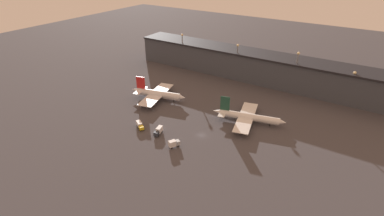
{
  "coord_description": "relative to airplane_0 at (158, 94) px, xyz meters",
  "views": [
    {
      "loc": [
        65.31,
        -110.38,
        83.77
      ],
      "look_at": [
        -13.97,
        12.78,
        6.0
      ],
      "focal_mm": 28.0,
      "sensor_mm": 36.0,
      "label": 1
    }
  ],
  "objects": [
    {
      "name": "service_vehicle_2",
      "position": [
        25.28,
        -31.29,
        -1.8
      ],
      "size": [
        3.76,
        7.18,
        3.46
      ],
      "rotation": [
        0.0,
        0.0,
        -1.34
      ],
      "color": "#282D38",
      "rests_on": "ground"
    },
    {
      "name": "ground",
      "position": [
        44.39,
        -20.45,
        -3.73
      ],
      "size": [
        600.0,
        600.0,
        0.0
      ],
      "primitive_type": "plane",
      "color": "#423F44"
    },
    {
      "name": "lamp_post_1",
      "position": [
        26.66,
        56.7,
        12.81
      ],
      "size": [
        1.8,
        1.8,
        26.15
      ],
      "color": "slate",
      "rests_on": "ground"
    },
    {
      "name": "lamp_post_3",
      "position": [
        101.1,
        56.7,
        10.24
      ],
      "size": [
        1.8,
        1.8,
        21.52
      ],
      "color": "slate",
      "rests_on": "ground"
    },
    {
      "name": "lamp_post_2",
      "position": [
        67.85,
        56.7,
        13.56
      ],
      "size": [
        1.8,
        1.8,
        27.53
      ],
      "color": "slate",
      "rests_on": "ground"
    },
    {
      "name": "lamp_post_0",
      "position": [
        -19.98,
        56.7,
        13.27
      ],
      "size": [
        1.8,
        1.8,
        26.99
      ],
      "color": "slate",
      "rests_on": "ground"
    },
    {
      "name": "terminal_building",
      "position": [
        44.39,
        64.17,
        6.33
      ],
      "size": [
        201.24,
        22.02,
        20.0
      ],
      "color": "#3D424C",
      "rests_on": "ground"
    },
    {
      "name": "service_vehicle_0",
      "position": [
        13.15,
        -31.89,
        -2.03
      ],
      "size": [
        7.6,
        5.95,
        2.97
      ],
      "rotation": [
        0.0,
        0.0,
        -0.56
      ],
      "color": "gold",
      "rests_on": "ground"
    },
    {
      "name": "service_vehicle_1",
      "position": [
        38.52,
        -36.33,
        -1.74
      ],
      "size": [
        4.61,
        5.9,
        3.64
      ],
      "rotation": [
        0.0,
        0.0,
        1.09
      ],
      "color": "#9EA3A8",
      "rests_on": "ground"
    },
    {
      "name": "airplane_0",
      "position": [
        0.0,
        0.0,
        0.0
      ],
      "size": [
        36.53,
        35.8,
        13.82
      ],
      "rotation": [
        0.0,
        0.0,
        0.24
      ],
      "color": "silver",
      "rests_on": "ground"
    },
    {
      "name": "airplane_1",
      "position": [
        58.87,
        4.35,
        -0.4
      ],
      "size": [
        39.53,
        35.5,
        13.51
      ],
      "rotation": [
        0.0,
        0.0,
        0.24
      ],
      "color": "white",
      "rests_on": "ground"
    }
  ]
}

